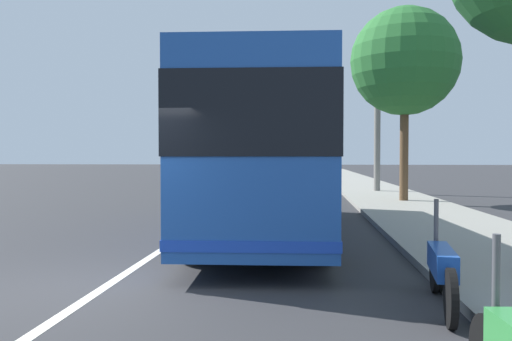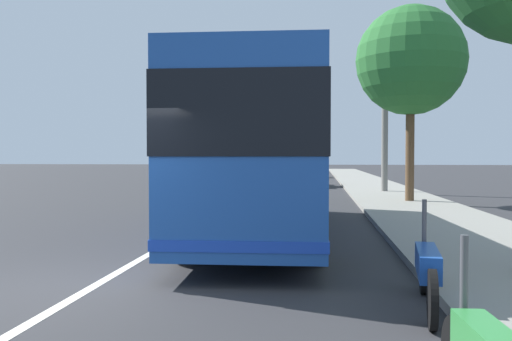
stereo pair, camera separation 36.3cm
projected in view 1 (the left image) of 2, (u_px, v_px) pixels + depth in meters
ground_plane at (102, 289)px, 7.12m from camera, size 220.00×220.00×0.00m
sidewalk_curb at (418, 212)px, 16.48m from camera, size 110.00×3.60×0.14m
lane_divider_line at (219, 212)px, 17.07m from camera, size 110.00×0.16×0.01m
coach_bus at (264, 149)px, 12.25m from camera, size 10.66×2.92×3.53m
motorcycle_mid_row at (442, 269)px, 6.24m from camera, size 2.14×0.39×1.27m
car_far_distant at (297, 170)px, 45.38m from camera, size 4.04×1.97×1.41m
car_ahead_same_lane at (296, 175)px, 31.85m from camera, size 4.51×1.96×1.47m
roadside_tree_mid_block at (405, 62)px, 19.83m from camera, size 4.15×4.15×7.57m
utility_pole at (377, 119)px, 25.47m from camera, size 0.31×0.31×7.37m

